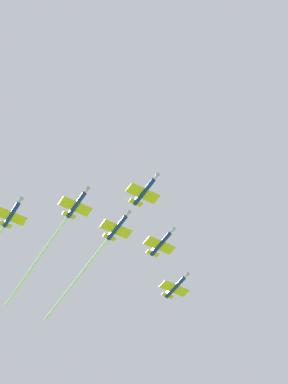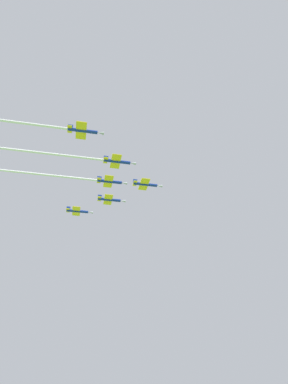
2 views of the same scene
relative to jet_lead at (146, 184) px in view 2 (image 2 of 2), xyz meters
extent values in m
cylinder|color=navy|center=(-0.21, 0.19, -0.01)|extent=(8.79, 8.16, 1.31)
cone|color=#9EA3AD|center=(4.62, -4.20, -0.01)|extent=(2.59, 2.52, 1.24)
cube|color=yellow|center=(-0.65, 0.59, -0.07)|extent=(9.21, 9.59, 0.21)
cube|color=yellow|center=(-3.67, 3.34, -0.01)|extent=(3.95, 4.11, 0.21)
cube|color=navy|center=(-3.60, 3.28, 1.06)|extent=(1.53, 1.42, 2.14)
cylinder|color=navy|center=(-1.19, 20.68, -1.26)|extent=(8.79, 8.16, 1.31)
cone|color=#9EA3AD|center=(3.65, 16.29, -1.26)|extent=(2.59, 2.52, 1.24)
cube|color=yellow|center=(-1.63, 21.08, -1.32)|extent=(9.21, 9.59, 0.21)
cube|color=yellow|center=(-4.65, 23.83, -1.26)|extent=(3.95, 4.11, 0.21)
cube|color=navy|center=(-4.58, 23.77, -0.19)|extent=(1.53, 1.42, 2.14)
cylinder|color=navy|center=(-20.70, -0.78, 0.04)|extent=(8.79, 8.16, 1.31)
cone|color=#9EA3AD|center=(-15.87, -5.18, 0.04)|extent=(2.59, 2.52, 1.24)
cube|color=yellow|center=(-21.14, -0.38, -0.02)|extent=(9.21, 9.59, 0.21)
cube|color=yellow|center=(-24.16, 2.36, 0.04)|extent=(3.95, 4.11, 0.21)
cube|color=navy|center=(-24.09, 2.30, 1.11)|extent=(1.53, 1.42, 2.14)
cylinder|color=white|center=(-42.04, 18.62, 0.04)|extent=(35.39, 32.29, 0.91)
cylinder|color=navy|center=(-12.02, 10.92, -0.51)|extent=(8.79, 8.16, 1.31)
cone|color=#9EA3AD|center=(-7.18, 6.53, -0.51)|extent=(2.59, 2.52, 1.24)
cube|color=yellow|center=(-12.46, 11.32, -0.57)|extent=(9.21, 9.59, 0.21)
cube|color=yellow|center=(-15.48, 14.07, -0.51)|extent=(3.95, 4.11, 0.21)
cube|color=navy|center=(-15.41, 14.01, 0.56)|extent=(1.53, 1.42, 2.14)
cylinder|color=white|center=(-32.95, 29.96, -0.51)|extent=(34.58, 31.55, 0.91)
cylinder|color=navy|center=(-2.16, 41.17, -1.25)|extent=(8.79, 8.16, 1.31)
cone|color=#9EA3AD|center=(2.67, 36.78, -1.25)|extent=(2.59, 2.52, 1.24)
cube|color=yellow|center=(-2.60, 41.57, -1.31)|extent=(9.21, 9.59, 0.21)
cube|color=yellow|center=(-5.62, 44.32, -1.25)|extent=(3.95, 4.11, 0.21)
cube|color=navy|center=(-5.55, 44.26, -0.18)|extent=(1.53, 1.42, 2.14)
cylinder|color=navy|center=(-41.19, -1.76, 1.34)|extent=(8.79, 8.16, 1.31)
cone|color=#9EA3AD|center=(-36.36, -6.15, 1.34)|extent=(2.59, 2.52, 1.24)
cube|color=yellow|center=(-41.63, -1.36, 1.28)|extent=(9.21, 9.59, 0.21)
cube|color=yellow|center=(-44.65, 1.39, 1.34)|extent=(3.95, 4.11, 0.21)
cube|color=navy|center=(-44.58, 1.33, 2.41)|extent=(1.53, 1.42, 2.14)
cylinder|color=white|center=(-58.91, 14.36, 1.34)|extent=(28.15, 25.71, 0.91)
camera|label=1|loc=(36.23, -118.71, -145.89)|focal=62.38mm
camera|label=2|loc=(-104.04, -76.42, -83.16)|focal=32.16mm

